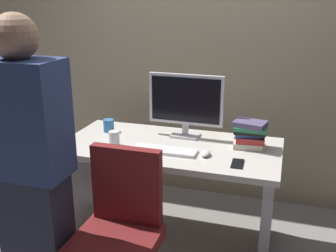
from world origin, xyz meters
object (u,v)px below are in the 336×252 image
(keyboard, at_px, (164,150))
(monitor, at_px, (186,102))
(desk, at_px, (170,175))
(office_chair, at_px, (119,244))
(cup_near_keyboard, at_px, (114,138))
(cell_phone, at_px, (237,164))
(mouse, at_px, (206,153))
(cup_by_monitor, at_px, (109,126))
(book_stack, at_px, (250,134))
(person_at_desk, at_px, (31,175))

(keyboard, bearing_deg, monitor, 80.09)
(desk, relative_size, office_chair, 1.58)
(monitor, bearing_deg, desk, -106.10)
(keyboard, bearing_deg, cup_near_keyboard, 177.44)
(office_chair, distance_m, cell_phone, 0.84)
(mouse, relative_size, cell_phone, 0.69)
(desk, distance_m, mouse, 0.39)
(mouse, bearing_deg, keyboard, -177.41)
(cup_by_monitor, relative_size, cell_phone, 0.65)
(mouse, height_order, cell_phone, mouse)
(monitor, bearing_deg, book_stack, -10.26)
(cell_phone, bearing_deg, keyboard, 170.97)
(desk, relative_size, mouse, 14.85)
(cup_near_keyboard, xyz_separation_m, cell_phone, (0.85, -0.07, -0.05))
(cup_by_monitor, bearing_deg, person_at_desk, -86.86)
(mouse, height_order, book_stack, book_stack)
(person_at_desk, xyz_separation_m, cup_by_monitor, (-0.06, 1.01, -0.05))
(person_at_desk, bearing_deg, office_chair, 18.26)
(person_at_desk, distance_m, mouse, 1.06)
(office_chair, relative_size, monitor, 1.74)
(cup_near_keyboard, bearing_deg, keyboard, -1.91)
(keyboard, xyz_separation_m, cell_phone, (0.48, -0.06, -0.01))
(person_at_desk, xyz_separation_m, mouse, (0.74, 0.76, -0.08))
(person_at_desk, distance_m, monitor, 1.20)
(office_chair, bearing_deg, person_at_desk, -161.74)
(cup_near_keyboard, bearing_deg, monitor, 37.30)
(keyboard, relative_size, cup_near_keyboard, 4.29)
(monitor, xyz_separation_m, book_stack, (0.46, -0.08, -0.16))
(cup_by_monitor, relative_size, book_stack, 0.41)
(cup_near_keyboard, bearing_deg, cell_phone, -4.95)
(person_at_desk, xyz_separation_m, cup_near_keyboard, (0.11, 0.76, -0.05))
(cup_near_keyboard, distance_m, cell_phone, 0.85)
(mouse, distance_m, cup_by_monitor, 0.84)
(mouse, height_order, cup_near_keyboard, cup_near_keyboard)
(person_at_desk, bearing_deg, book_stack, 44.99)
(cell_phone, bearing_deg, cup_near_keyboard, 173.23)
(office_chair, height_order, keyboard, office_chair)
(monitor, relative_size, keyboard, 1.26)
(desk, bearing_deg, keyboard, -89.24)
(keyboard, bearing_deg, desk, 90.11)
(cup_near_keyboard, height_order, book_stack, book_stack)
(monitor, height_order, book_stack, monitor)
(keyboard, bearing_deg, office_chair, -96.62)
(monitor, xyz_separation_m, mouse, (0.22, -0.32, -0.24))
(monitor, bearing_deg, cup_near_keyboard, -142.70)
(mouse, bearing_deg, office_chair, -118.35)
(desk, xyz_separation_m, book_stack, (0.52, 0.11, 0.32))
(office_chair, distance_m, keyboard, 0.69)
(office_chair, relative_size, keyboard, 2.19)
(desk, bearing_deg, monitor, 73.90)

